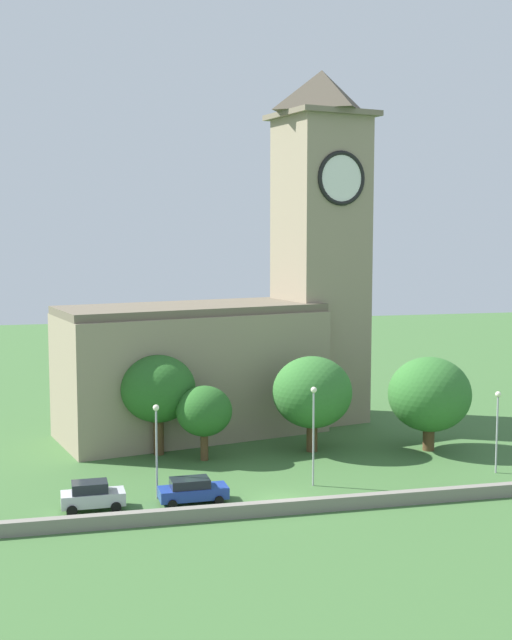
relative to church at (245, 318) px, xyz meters
The scene contains 12 objects.
ground_plane 12.53m from the church, 108.54° to the right, with size 200.00×200.00×0.00m, color #3D6633.
church is the anchor object (origin of this frame).
quay_barrier 26.14m from the church, 95.36° to the right, with size 53.58×0.70×0.90m, color gray.
car_silver 26.93m from the church, 126.11° to the right, with size 4.20×2.20×1.92m.
car_blue 23.98m from the church, 111.82° to the right, with size 4.72×2.30×1.70m.
streetlamp_west_mid 22.55m from the church, 118.64° to the right, with size 0.44×0.44×6.62m.
streetlamp_central 19.53m from the church, 87.16° to the right, with size 0.44×0.44×7.28m.
streetlamp_east_mid 25.11m from the church, 50.62° to the right, with size 0.44×0.44×6.32m.
tree_churchyard 11.55m from the church, 69.23° to the right, with size 6.64×6.64×8.02m.
tree_riverside_west 13.24m from the church, 118.76° to the right, with size 4.51×4.51×6.06m.
tree_riverside_east 18.45m from the church, 40.99° to the right, with size 6.94×6.94×7.91m.
tree_by_tower 12.76m from the church, 139.48° to the right, with size 6.15×6.15×8.29m.
Camera 1 is at (-14.43, -53.63, 18.51)m, focal length 47.10 mm.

